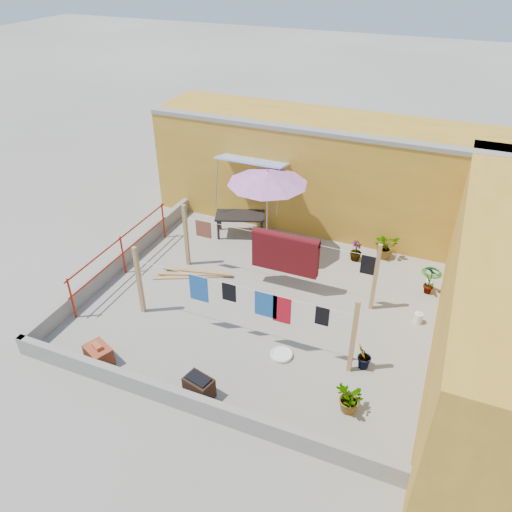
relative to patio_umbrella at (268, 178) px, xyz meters
name	(u,v)px	position (x,y,z in m)	size (l,w,h in m)	color
ground	(262,302)	(0.74, -2.15, -2.29)	(80.00, 80.00, 0.00)	#9E998E
wall_back	(337,173)	(1.24, 2.54, -0.68)	(11.00, 3.27, 3.21)	gold
wall_right	(511,301)	(5.94, -2.15, -0.69)	(2.40, 9.00, 3.20)	gold
parapet_front	(191,403)	(0.74, -5.73, -2.07)	(8.30, 0.16, 0.44)	gray
parapet_left	(122,260)	(-3.34, -2.15, -2.07)	(0.16, 7.30, 0.44)	gray
red_railing	(122,249)	(-3.11, -2.35, -1.57)	(0.05, 4.20, 1.10)	#9C200F
clothesline_rig	(280,259)	(0.98, -1.61, -1.28)	(5.09, 2.35, 1.80)	tan
patio_umbrella	(268,178)	(0.00, 0.00, 0.00)	(2.54, 2.54, 2.55)	gray
outdoor_table	(240,217)	(-1.09, 0.64, -1.68)	(1.60, 1.17, 0.67)	black
brick_stack	(99,355)	(-1.66, -5.35, -2.07)	(0.69, 0.61, 0.50)	#9E4524
lumber_pile	(193,274)	(-1.37, -1.81, -2.23)	(1.94, 0.96, 0.12)	tan
brazier	(199,387)	(0.71, -5.35, -2.05)	(0.62, 0.49, 0.50)	black
white_basin	(281,355)	(1.81, -3.72, -2.25)	(0.48, 0.48, 0.08)	silver
water_jug_a	(418,318)	(4.35, -1.47, -2.15)	(0.19, 0.19, 0.30)	silver
water_jug_b	(429,285)	(4.44, -0.04, -2.15)	(0.19, 0.19, 0.31)	silver
green_hose	(432,272)	(4.44, 0.74, -2.25)	(0.51, 0.51, 0.08)	#1E781A
plant_back_a	(385,246)	(3.11, 1.05, -1.93)	(0.66, 0.57, 0.73)	#195819
plant_back_b	(356,251)	(2.40, 0.60, -2.00)	(0.33, 0.33, 0.58)	#195819
plant_right_a	(430,280)	(4.44, -0.20, -1.89)	(0.42, 0.29, 0.80)	#195819
plant_right_b	(364,357)	(3.48, -3.40, -1.96)	(0.36, 0.29, 0.65)	#195819
plant_right_c	(351,399)	(3.50, -4.60, -1.97)	(0.58, 0.50, 0.64)	#195819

